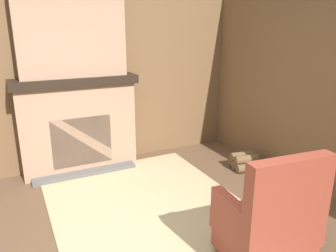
% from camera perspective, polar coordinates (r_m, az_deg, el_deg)
% --- Properties ---
extents(wood_panel_wall_left, '(0.06, 5.39, 2.46)m').
position_cam_1_polar(wood_panel_wall_left, '(4.63, -16.35, 7.78)').
color(wood_panel_wall_left, brown).
rests_on(wood_panel_wall_left, ground).
extents(fireplace_hearth, '(0.53, 1.61, 1.29)m').
position_cam_1_polar(fireplace_hearth, '(4.56, -15.27, 0.13)').
color(fireplace_hearth, '#9E7A60').
rests_on(fireplace_hearth, ground).
extents(chimney_breast, '(0.28, 1.33, 1.15)m').
position_cam_1_polar(chimney_breast, '(4.40, -16.57, 15.67)').
color(chimney_breast, '#9E7A60').
rests_on(chimney_breast, fireplace_hearth).
extents(area_rug, '(3.98, 2.02, 0.01)m').
position_cam_1_polar(area_rug, '(3.20, 1.77, -19.56)').
color(area_rug, tan).
rests_on(area_rug, ground).
extents(armchair, '(0.65, 0.76, 1.02)m').
position_cam_1_polar(armchair, '(2.88, 17.09, -16.11)').
color(armchair, brown).
rests_on(armchair, ground).
extents(firewood_stack, '(0.42, 0.40, 0.22)m').
position_cam_1_polar(firewood_stack, '(4.73, 13.06, -6.06)').
color(firewood_stack, brown).
rests_on(firewood_stack, ground).
extents(oil_lamp_vase, '(0.13, 0.13, 0.23)m').
position_cam_1_polar(oil_lamp_vase, '(4.39, -23.63, 8.47)').
color(oil_lamp_vase, silver).
rests_on(oil_lamp_vase, fireplace_hearth).
extents(storage_case, '(0.14, 0.26, 0.15)m').
position_cam_1_polar(storage_case, '(4.50, -13.63, 9.46)').
color(storage_case, gray).
rests_on(storage_case, fireplace_hearth).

